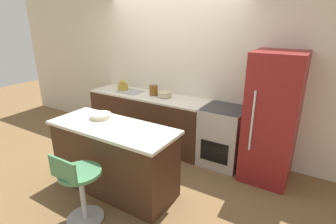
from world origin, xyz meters
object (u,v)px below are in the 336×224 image
Objects in this scene: stool_chair at (80,187)px; kettle at (123,86)px; mixing_bowl at (165,94)px; refrigerator at (272,119)px; oven_range at (222,136)px.

kettle reaches higher than stool_chair.
stool_chair is 4.49× the size of kettle.
kettle is at bearing 180.00° from mixing_bowl.
kettle reaches higher than mixing_bowl.
mixing_bowl is (0.92, 0.00, -0.03)m from kettle.
oven_range is at bearing 177.06° from refrigerator.
refrigerator reaches higher than stool_chair.
refrigerator is at bearing 52.32° from stool_chair.
kettle is at bearing 118.64° from stool_chair.
stool_chair is (-0.86, -2.04, -0.01)m from oven_range.
refrigerator reaches higher than mixing_bowl.
mixing_bowl is at bearing 177.72° from refrigerator.
kettle is (-1.99, 0.03, 0.53)m from oven_range.
stool_chair is at bearing -127.68° from refrigerator.
kettle is 0.84× the size of mixing_bowl.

